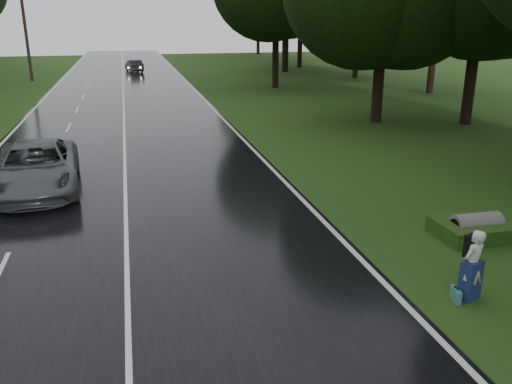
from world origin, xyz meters
The scene contains 12 objects.
ground centered at (0.00, 0.00, 0.00)m, with size 160.00×160.00×0.00m, color #244414.
road centered at (0.00, 20.00, 0.02)m, with size 12.00×140.00×0.04m, color black.
lane_center centered at (0.00, 20.00, 0.04)m, with size 0.12×140.00×0.01m, color silver.
grey_car centered at (-2.98, 8.65, 0.87)m, with size 2.77×6.01×1.67m, color #4B4E50.
far_car centered at (1.25, 50.94, 0.67)m, with size 1.34×3.85×1.27m, color black.
hitchhiker centered at (7.33, -1.56, 0.75)m, with size 0.69×0.67×1.62m.
suitcase centered at (6.98, -1.61, 0.15)m, with size 0.12×0.41×0.29m, color teal.
culvert centered at (9.60, 1.43, 0.00)m, with size 0.69×0.69×1.37m, color slate.
utility_pole_far centered at (-8.50, 44.54, 0.00)m, with size 1.80×0.28×9.11m, color black, non-canonical shape.
tree_right_d centered at (14.44, 17.80, 0.00)m, with size 7.91×7.91×12.35m, color black, non-canonical shape.
tree_right_e centered at (12.88, 34.30, 0.00)m, with size 9.55×9.55×14.93m, color black, non-canonical shape.
tree_right_f centered at (17.63, 47.24, 0.00)m, with size 10.13×10.13×15.82m, color black, non-canonical shape.
Camera 1 is at (0.34, -10.50, 5.92)m, focal length 37.02 mm.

